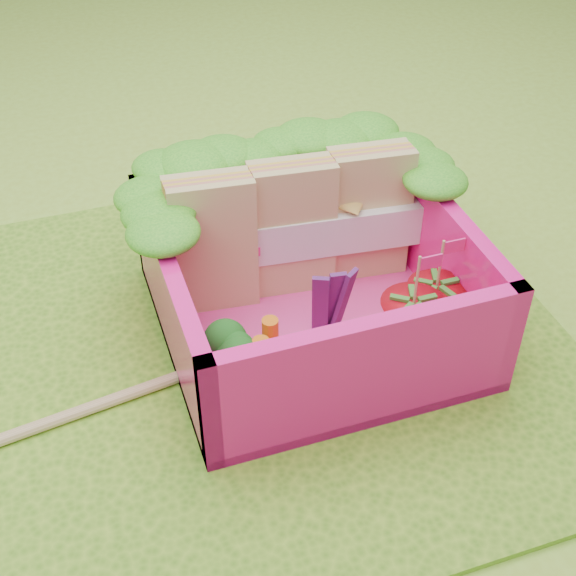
% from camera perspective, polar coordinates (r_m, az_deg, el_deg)
% --- Properties ---
extents(ground, '(14.00, 14.00, 0.00)m').
position_cam_1_polar(ground, '(3.62, -1.46, -4.01)').
color(ground, '#90B934').
rests_on(ground, ground).
extents(placemat, '(2.60, 2.60, 0.03)m').
position_cam_1_polar(placemat, '(3.61, -1.46, -3.84)').
color(placemat, '#549020').
rests_on(placemat, ground).
extents(bento_floor, '(1.30, 1.30, 0.05)m').
position_cam_1_polar(bento_floor, '(3.65, 1.58, -2.37)').
color(bento_floor, '#F63E9E').
rests_on(bento_floor, placemat).
extents(bento_box, '(1.30, 1.30, 0.55)m').
position_cam_1_polar(bento_box, '(3.49, 1.65, 0.68)').
color(bento_box, '#FF1588').
rests_on(bento_box, placemat).
extents(lettuce_ruffle, '(1.43, 0.77, 0.11)m').
position_cam_1_polar(lettuce_ruffle, '(3.65, -0.76, 9.05)').
color(lettuce_ruffle, '#1E8D19').
rests_on(lettuce_ruffle, bento_box).
extents(sandwich_stack, '(1.19, 0.29, 0.65)m').
position_cam_1_polar(sandwich_stack, '(3.62, 0.36, 4.28)').
color(sandwich_stack, tan).
rests_on(sandwich_stack, bento_floor).
extents(broccoli, '(0.31, 0.31, 0.27)m').
position_cam_1_polar(broccoli, '(3.21, -4.55, -4.59)').
color(broccoli, '#569347').
rests_on(broccoli, bento_floor).
extents(carrot_sticks, '(0.14, 0.18, 0.27)m').
position_cam_1_polar(carrot_sticks, '(3.27, -1.58, -4.76)').
color(carrot_sticks, '#D66012').
rests_on(carrot_sticks, bento_floor).
extents(purple_wedges, '(0.17, 0.06, 0.38)m').
position_cam_1_polar(purple_wedges, '(3.42, 3.19, -1.12)').
color(purple_wedges, '#4D1A5B').
rests_on(purple_wedges, bento_floor).
extents(strawberry_left, '(0.28, 0.28, 0.52)m').
position_cam_1_polar(strawberry_left, '(3.41, 8.72, -2.74)').
color(strawberry_left, red).
rests_on(strawberry_left, bento_floor).
extents(strawberry_right, '(0.25, 0.25, 0.49)m').
position_cam_1_polar(strawberry_right, '(3.54, 10.32, -1.37)').
color(strawberry_right, red).
rests_on(strawberry_right, bento_floor).
extents(snap_peas, '(0.57, 0.63, 0.05)m').
position_cam_1_polar(snap_peas, '(3.59, 8.81, -2.73)').
color(snap_peas, '#6CB93A').
rests_on(snap_peas, bento_floor).
extents(chopsticks, '(2.32, 0.40, 0.05)m').
position_cam_1_polar(chopsticks, '(3.37, -18.07, -9.61)').
color(chopsticks, tan).
rests_on(chopsticks, placemat).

